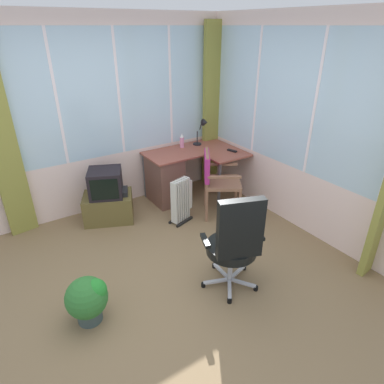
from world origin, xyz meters
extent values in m
cube|color=olive|center=(0.00, 0.00, -0.03)|extent=(4.96, 4.80, 0.06)
cube|color=silver|center=(0.00, 1.93, 0.39)|extent=(3.96, 0.06, 0.78)
cube|color=silver|center=(0.00, 1.93, 1.59)|extent=(3.88, 0.06, 1.62)
cube|color=silver|center=(0.00, 1.93, 2.49)|extent=(3.96, 0.06, 0.18)
cube|color=white|center=(-0.40, 1.93, 1.59)|extent=(0.04, 0.07, 1.62)
cube|color=white|center=(0.40, 1.93, 1.59)|extent=(0.04, 0.07, 1.62)
cube|color=white|center=(1.19, 1.93, 1.59)|extent=(0.04, 0.07, 1.62)
cube|color=silver|center=(2.01, 0.00, 0.39)|extent=(0.06, 3.80, 0.78)
cube|color=silver|center=(2.01, 0.00, 1.59)|extent=(0.06, 3.73, 1.62)
cube|color=silver|center=(2.01, 0.00, 2.49)|extent=(0.06, 3.80, 0.18)
cube|color=white|center=(2.01, 0.00, 1.59)|extent=(0.07, 0.04, 1.62)
cube|color=white|center=(2.01, 0.95, 1.59)|extent=(0.07, 0.04, 1.62)
cube|color=olive|center=(-1.09, 1.85, 1.24)|extent=(0.33, 0.12, 2.48)
cube|color=olive|center=(1.88, 1.80, 1.24)|extent=(0.32, 0.08, 2.48)
cube|color=#984C3C|center=(1.29, 1.57, 0.72)|extent=(1.34, 0.61, 0.02)
cube|color=#984C3C|center=(1.65, 1.08, 0.72)|extent=(0.61, 0.38, 0.02)
cube|color=brown|center=(0.85, 1.57, 0.35)|extent=(0.40, 0.57, 0.70)
cylinder|color=#4C4C51|center=(1.39, 0.93, 0.35)|extent=(0.04, 0.04, 0.71)
cylinder|color=#4C4C51|center=(0.66, 1.84, 0.35)|extent=(0.04, 0.04, 0.71)
cylinder|color=black|center=(1.53, 1.71, 0.74)|extent=(0.13, 0.13, 0.02)
cylinder|color=black|center=(1.53, 1.71, 0.85)|extent=(0.02, 0.02, 0.20)
cylinder|color=black|center=(1.58, 1.68, 1.05)|extent=(0.04, 0.11, 0.18)
cone|color=black|center=(1.63, 1.64, 1.08)|extent=(0.13, 0.13, 0.12)
cube|color=black|center=(1.78, 1.16, 0.74)|extent=(0.09, 0.16, 0.02)
cylinder|color=pink|center=(1.26, 1.72, 0.81)|extent=(0.06, 0.06, 0.16)
cone|color=white|center=(1.26, 1.72, 0.92)|extent=(0.06, 0.06, 0.06)
cylinder|color=#8C6047|center=(1.40, 0.49, 0.23)|extent=(0.04, 0.04, 0.46)
cylinder|color=#8C6047|center=(1.64, 0.86, 0.23)|extent=(0.04, 0.04, 0.46)
cylinder|color=#8C6047|center=(1.03, 0.73, 0.23)|extent=(0.04, 0.04, 0.46)
cylinder|color=#8C6047|center=(1.27, 1.10, 0.23)|extent=(0.04, 0.04, 0.46)
cube|color=#8C6047|center=(1.33, 0.79, 0.48)|extent=(0.67, 0.67, 0.04)
cube|color=#8C6047|center=(1.15, 0.92, 0.71)|extent=(0.27, 0.38, 0.41)
cube|color=#B22B7E|center=(1.15, 0.92, 0.73)|extent=(0.30, 0.41, 0.35)
cube|color=#8C6047|center=(1.21, 0.61, 0.66)|extent=(0.38, 0.27, 0.03)
cube|color=#8C6047|center=(1.46, 0.98, 0.66)|extent=(0.38, 0.27, 0.03)
cube|color=#B7B7BF|center=(0.40, -0.33, 0.04)|extent=(0.27, 0.13, 0.02)
cylinder|color=black|center=(0.27, -0.29, 0.02)|extent=(0.05, 0.05, 0.05)
cube|color=#B7B7BF|center=(0.44, -0.49, 0.04)|extent=(0.20, 0.24, 0.02)
cylinder|color=black|center=(0.35, -0.60, 0.02)|extent=(0.05, 0.05, 0.05)
cube|color=#B7B7BF|center=(0.61, -0.50, 0.04)|extent=(0.18, 0.25, 0.02)
cylinder|color=black|center=(0.68, -0.62, 0.02)|extent=(0.05, 0.05, 0.05)
cube|color=#B7B7BF|center=(0.66, -0.35, 0.04)|extent=(0.28, 0.11, 0.02)
cylinder|color=black|center=(0.80, -0.31, 0.02)|extent=(0.05, 0.05, 0.05)
cube|color=#B7B7BF|center=(0.54, -0.24, 0.04)|extent=(0.05, 0.28, 0.02)
cylinder|color=black|center=(0.54, -0.10, 0.02)|extent=(0.05, 0.05, 0.05)
cylinder|color=#B7B7BF|center=(0.53, -0.38, 0.23)|extent=(0.05, 0.05, 0.34)
cylinder|color=black|center=(0.53, -0.38, 0.44)|extent=(0.50, 0.50, 0.09)
cube|color=black|center=(0.46, -0.56, 0.78)|extent=(0.43, 0.23, 0.59)
cube|color=black|center=(0.78, -0.48, 0.57)|extent=(0.12, 0.22, 0.04)
cube|color=black|center=(0.28, -0.29, 0.57)|extent=(0.12, 0.22, 0.04)
cube|color=brown|center=(-0.05, 1.51, 0.19)|extent=(0.76, 0.66, 0.37)
cube|color=black|center=(-0.05, 1.51, 0.55)|extent=(0.55, 0.54, 0.36)
cube|color=black|center=(-0.14, 1.33, 0.55)|extent=(0.32, 0.15, 0.28)
cube|color=#262628|center=(0.08, 1.45, 0.41)|extent=(0.33, 0.31, 0.07)
cube|color=silver|center=(0.62, 0.89, 0.33)|extent=(0.05, 0.10, 0.59)
cube|color=silver|center=(0.66, 0.90, 0.33)|extent=(0.05, 0.10, 0.59)
cube|color=silver|center=(0.70, 0.91, 0.33)|extent=(0.05, 0.10, 0.59)
cube|color=silver|center=(0.74, 0.93, 0.33)|extent=(0.05, 0.10, 0.59)
cube|color=silver|center=(0.78, 0.94, 0.33)|extent=(0.05, 0.10, 0.59)
cube|color=silver|center=(0.82, 0.95, 0.33)|extent=(0.05, 0.10, 0.59)
cube|color=silver|center=(0.86, 0.96, 0.33)|extent=(0.05, 0.10, 0.59)
cube|color=black|center=(0.76, 0.86, 0.01)|extent=(0.31, 0.12, 0.03)
cube|color=black|center=(0.72, 0.99, 0.01)|extent=(0.31, 0.12, 0.03)
cube|color=silver|center=(0.90, 0.98, 0.36)|extent=(0.07, 0.10, 0.41)
cylinder|color=#394A49|center=(-0.84, -0.07, 0.06)|extent=(0.22, 0.22, 0.13)
sphere|color=#2E702F|center=(-0.84, -0.07, 0.27)|extent=(0.37, 0.37, 0.37)
sphere|color=#26852C|center=(-0.76, -0.11, 0.34)|extent=(0.21, 0.21, 0.21)
camera|label=1|loc=(-1.25, -2.39, 2.41)|focal=30.90mm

